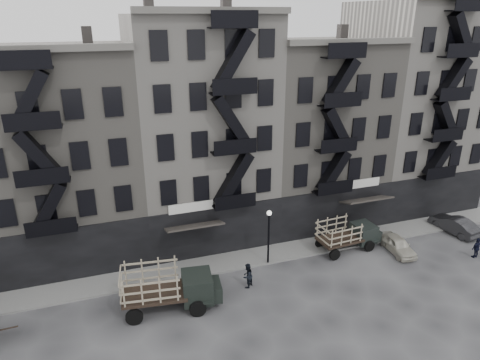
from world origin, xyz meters
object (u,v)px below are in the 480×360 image
object	(u,v)px
car_east	(398,245)
policeman	(477,248)
car_far	(454,225)
stake_truck_west	(168,285)
pedestrian_mid	(247,276)
stake_truck_east	(348,232)

from	to	relation	value
car_east	policeman	size ratio (longest dim) A/B	2.21
car_far	policeman	bearing A→B (deg)	60.34
stake_truck_west	pedestrian_mid	xyz separation A→B (m)	(5.29, 0.49, -0.83)
car_east	pedestrian_mid	xyz separation A→B (m)	(-12.36, -0.52, 0.26)
car_far	pedestrian_mid	world-z (taller)	pedestrian_mid
stake_truck_west	policeman	xyz separation A→B (m)	(22.65, -1.57, -0.89)
policeman	stake_truck_east	bearing A→B (deg)	-30.37
stake_truck_west	stake_truck_east	xyz separation A→B (m)	(14.22, 2.63, -0.25)
pedestrian_mid	car_far	bearing A→B (deg)	146.52
stake_truck_east	pedestrian_mid	size ratio (longest dim) A/B	2.98
car_far	pedestrian_mid	bearing A→B (deg)	-2.59
stake_truck_east	car_east	world-z (taller)	stake_truck_east
stake_truck_east	policeman	bearing A→B (deg)	-30.58
car_east	car_far	bearing A→B (deg)	15.10
policeman	car_east	bearing A→B (deg)	-31.14
pedestrian_mid	stake_truck_east	bearing A→B (deg)	155.05
car_far	stake_truck_east	bearing A→B (deg)	-10.47
car_far	policeman	distance (m)	3.98
stake_truck_west	policeman	bearing A→B (deg)	3.49
car_east	pedestrian_mid	bearing A→B (deg)	-172.21
stake_truck_east	pedestrian_mid	xyz separation A→B (m)	(-8.93, -2.14, -0.58)
stake_truck_west	car_east	world-z (taller)	stake_truck_west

